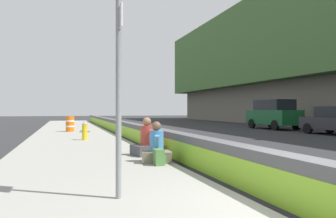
% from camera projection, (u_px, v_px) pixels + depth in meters
% --- Properties ---
extents(jersey_barrier, '(76.00, 0.45, 0.85)m').
position_uv_depth(jersey_barrier, '(305.00, 189.00, 4.60)').
color(jersey_barrier, '#545456').
rests_on(jersey_barrier, ground_plane).
extents(route_sign_post, '(0.44, 0.09, 3.60)m').
position_uv_depth(route_sign_post, '(119.00, 65.00, 5.19)').
color(route_sign_post, gray).
rests_on(route_sign_post, sidewalk_strip).
extents(fire_hydrant, '(0.26, 0.46, 0.88)m').
position_uv_depth(fire_hydrant, '(85.00, 130.00, 15.16)').
color(fire_hydrant, gold).
rests_on(fire_hydrant, sidewalk_strip).
extents(seated_person_foreground, '(0.80, 0.89, 1.06)m').
position_uv_depth(seated_person_foreground, '(157.00, 149.00, 8.77)').
color(seated_person_foreground, '#706651').
rests_on(seated_person_foreground, sidewalk_strip).
extents(seated_person_middle, '(0.87, 0.96, 1.14)m').
position_uv_depth(seated_person_middle, '(147.00, 143.00, 10.09)').
color(seated_person_middle, '#424247').
rests_on(seated_person_middle, sidewalk_strip).
extents(backpack, '(0.32, 0.28, 0.40)m').
position_uv_depth(backpack, '(159.00, 157.00, 8.27)').
color(backpack, '#4C7A3D').
rests_on(backpack, sidewalk_strip).
extents(construction_barrel, '(0.54, 0.54, 0.95)m').
position_uv_depth(construction_barrel, '(70.00, 124.00, 21.00)').
color(construction_barrel, orange).
rests_on(construction_barrel, sidewalk_strip).
extents(parked_car_fourth, '(4.82, 2.10, 2.28)m').
position_uv_depth(parked_car_fourth, '(273.00, 114.00, 25.95)').
color(parked_car_fourth, '#145128').
rests_on(parked_car_fourth, ground_plane).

